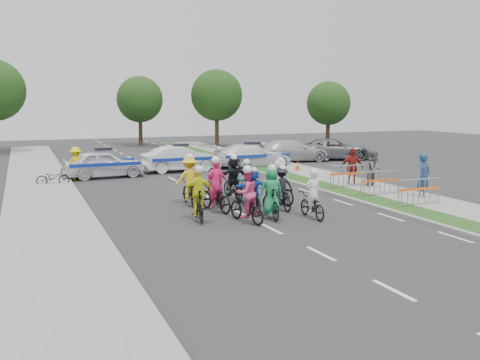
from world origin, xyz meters
name	(u,v)px	position (x,y,z in m)	size (l,w,h in m)	color
ground	(272,229)	(0.00, 0.00, 0.00)	(90.00, 90.00, 0.00)	#28282B
curb_right	(327,192)	(5.10, 5.00, 0.06)	(0.20, 60.00, 0.12)	gray
grass_strip	(341,191)	(5.80, 5.00, 0.06)	(1.20, 60.00, 0.11)	#204917
sidewalk_right	(375,189)	(7.60, 5.00, 0.07)	(2.40, 60.00, 0.13)	gray
sidewalk_left	(47,213)	(-6.50, 5.00, 0.07)	(3.00, 60.00, 0.13)	gray
rider_0	(312,202)	(1.98, 0.93, 0.58)	(0.67, 1.73, 1.74)	black
rider_1	(271,197)	(0.64, 1.43, 0.74)	(0.86, 1.86, 1.90)	black
rider_2	(246,201)	(-0.37, 1.20, 0.72)	(1.04, 1.99, 1.94)	black
rider_3	(199,200)	(-1.77, 2.02, 0.73)	(1.01, 1.87, 1.90)	black
rider_4	(281,192)	(1.66, 2.67, 0.66)	(0.95, 1.68, 1.69)	black
rider_5	(253,192)	(0.56, 2.75, 0.71)	(1.34, 1.60, 1.66)	black
rider_6	(215,193)	(-0.72, 3.30, 0.68)	(1.10, 2.12, 2.06)	black
rider_7	(279,186)	(2.06, 3.61, 0.73)	(0.88, 1.86, 1.89)	black
rider_8	(246,188)	(0.83, 4.07, 0.67)	(0.81, 1.83, 1.81)	black
rider_9	(217,189)	(-0.36, 4.14, 0.67)	(0.88, 1.66, 1.74)	black
rider_10	(189,185)	(-1.23, 4.86, 0.78)	(1.15, 2.02, 2.03)	black
rider_11	(233,180)	(0.81, 5.35, 0.78)	(1.51, 1.80, 1.86)	black
police_car_0	(104,164)	(-3.23, 13.83, 0.73)	(1.71, 4.26, 1.45)	white
police_car_1	(181,159)	(1.28, 14.75, 0.73)	(1.54, 4.43, 1.46)	white
police_car_2	(252,156)	(5.90, 15.05, 0.71)	(1.98, 4.87, 1.41)	white
civilian_sedan	(292,151)	(9.65, 16.87, 0.72)	(2.03, 4.99, 1.45)	#BCBCC1
civilian_suv	(335,149)	(12.97, 16.85, 0.72)	(2.40, 5.20, 1.44)	slate
spectator_0	(424,177)	(8.01, 2.31, 0.95)	(0.70, 0.46, 1.91)	navy
spectator_1	(375,170)	(7.78, 5.28, 0.88)	(0.85, 0.67, 1.76)	#545559
spectator_2	(352,167)	(7.17, 6.23, 0.92)	(1.08, 0.45, 1.85)	maroon
marshal_hiviz	(76,164)	(-4.66, 13.45, 0.86)	(1.11, 0.64, 1.71)	yellow
barrier_0	(419,193)	(6.70, 1.03, 0.56)	(2.00, 0.50, 1.12)	#A5A8AD
barrier_1	(380,184)	(6.70, 3.44, 0.56)	(2.00, 0.50, 1.12)	#A5A8AD
barrier_2	(349,177)	(6.70, 5.76, 0.56)	(2.00, 0.50, 1.12)	#A5A8AD
cone_0	(275,177)	(4.26, 8.54, 0.34)	(0.40, 0.40, 0.70)	#F24C0C
cone_1	(298,167)	(7.24, 11.68, 0.34)	(0.40, 0.40, 0.70)	#F24C0C
parked_bike	(53,177)	(-5.89, 11.99, 0.40)	(0.53, 1.52, 0.80)	black
tree_1	(217,95)	(9.00, 30.00, 4.54)	(4.55, 4.55, 6.82)	#382619
tree_2	(328,103)	(18.00, 26.00, 3.83)	(3.85, 3.85, 5.77)	#382619
tree_4	(140,99)	(3.00, 34.00, 4.19)	(4.20, 4.20, 6.30)	#382619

